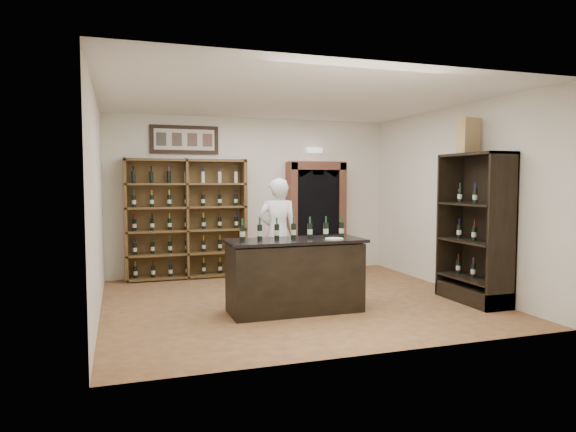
# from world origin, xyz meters

# --- Properties ---
(floor) EXTENTS (5.50, 5.50, 0.00)m
(floor) POSITION_xyz_m (0.00, 0.00, 0.00)
(floor) COLOR #9C6B3E
(floor) RESTS_ON ground
(ceiling) EXTENTS (5.50, 5.50, 0.00)m
(ceiling) POSITION_xyz_m (0.00, 0.00, 3.00)
(ceiling) COLOR white
(ceiling) RESTS_ON wall_back
(wall_back) EXTENTS (5.50, 0.04, 3.00)m
(wall_back) POSITION_xyz_m (0.00, 2.50, 1.50)
(wall_back) COLOR white
(wall_back) RESTS_ON ground
(wall_left) EXTENTS (0.04, 5.00, 3.00)m
(wall_left) POSITION_xyz_m (-2.75, 0.00, 1.50)
(wall_left) COLOR white
(wall_left) RESTS_ON ground
(wall_right) EXTENTS (0.04, 5.00, 3.00)m
(wall_right) POSITION_xyz_m (2.75, 0.00, 1.50)
(wall_right) COLOR white
(wall_right) RESTS_ON ground
(wine_shelf) EXTENTS (2.20, 0.38, 2.20)m
(wine_shelf) POSITION_xyz_m (-1.30, 2.33, 1.10)
(wine_shelf) COLOR brown
(wine_shelf) RESTS_ON ground
(framed_picture) EXTENTS (1.25, 0.04, 0.52)m
(framed_picture) POSITION_xyz_m (-1.30, 2.47, 2.55)
(framed_picture) COLOR black
(framed_picture) RESTS_ON wall_back
(arched_doorway) EXTENTS (1.17, 0.35, 2.17)m
(arched_doorway) POSITION_xyz_m (1.25, 2.33, 1.14)
(arched_doorway) COLOR black
(arched_doorway) RESTS_ON ground
(emergency_light) EXTENTS (0.30, 0.10, 0.10)m
(emergency_light) POSITION_xyz_m (1.25, 2.42, 2.40)
(emergency_light) COLOR white
(emergency_light) RESTS_ON wall_back
(tasting_counter) EXTENTS (1.88, 0.78, 1.00)m
(tasting_counter) POSITION_xyz_m (-0.20, -0.60, 0.49)
(tasting_counter) COLOR black
(tasting_counter) RESTS_ON ground
(counter_bottle_0) EXTENTS (0.07, 0.07, 0.30)m
(counter_bottle_0) POSITION_xyz_m (-0.92, -0.54, 1.11)
(counter_bottle_0) COLOR black
(counter_bottle_0) RESTS_ON tasting_counter
(counter_bottle_1) EXTENTS (0.07, 0.07, 0.30)m
(counter_bottle_1) POSITION_xyz_m (-0.68, -0.54, 1.11)
(counter_bottle_1) COLOR black
(counter_bottle_1) RESTS_ON tasting_counter
(counter_bottle_2) EXTENTS (0.07, 0.07, 0.30)m
(counter_bottle_2) POSITION_xyz_m (-0.44, -0.54, 1.11)
(counter_bottle_2) COLOR black
(counter_bottle_2) RESTS_ON tasting_counter
(counter_bottle_3) EXTENTS (0.07, 0.07, 0.30)m
(counter_bottle_3) POSITION_xyz_m (-0.20, -0.54, 1.11)
(counter_bottle_3) COLOR black
(counter_bottle_3) RESTS_ON tasting_counter
(counter_bottle_4) EXTENTS (0.07, 0.07, 0.30)m
(counter_bottle_4) POSITION_xyz_m (0.04, -0.54, 1.11)
(counter_bottle_4) COLOR black
(counter_bottle_4) RESTS_ON tasting_counter
(counter_bottle_5) EXTENTS (0.07, 0.07, 0.30)m
(counter_bottle_5) POSITION_xyz_m (0.28, -0.54, 1.11)
(counter_bottle_5) COLOR black
(counter_bottle_5) RESTS_ON tasting_counter
(counter_bottle_6) EXTENTS (0.07, 0.07, 0.30)m
(counter_bottle_6) POSITION_xyz_m (0.52, -0.54, 1.11)
(counter_bottle_6) COLOR black
(counter_bottle_6) RESTS_ON tasting_counter
(side_cabinet) EXTENTS (0.48, 1.20, 2.20)m
(side_cabinet) POSITION_xyz_m (2.52, -0.90, 0.75)
(side_cabinet) COLOR black
(side_cabinet) RESTS_ON ground
(shopkeeper) EXTENTS (0.75, 0.57, 1.84)m
(shopkeeper) POSITION_xyz_m (0.06, 1.06, 0.92)
(shopkeeper) COLOR white
(shopkeeper) RESTS_ON ground
(plate) EXTENTS (0.25, 0.25, 0.02)m
(plate) POSITION_xyz_m (0.29, -0.81, 1.01)
(plate) COLOR beige
(plate) RESTS_ON tasting_counter
(wine_crate) EXTENTS (0.40, 0.25, 0.53)m
(wine_crate) POSITION_xyz_m (2.50, -0.71, 2.46)
(wine_crate) COLOR tan
(wine_crate) RESTS_ON side_cabinet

